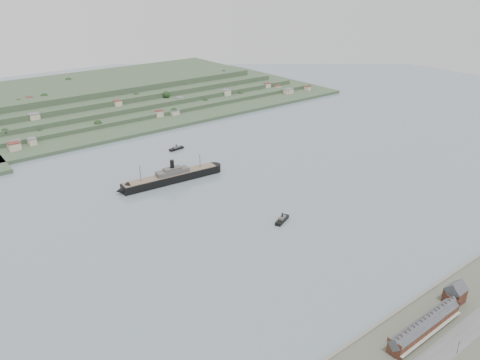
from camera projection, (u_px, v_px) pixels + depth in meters
ground at (244, 214)px, 378.91m from camera, size 1400.00×1400.00×0.00m
near_shore at (466, 346)px, 243.97m from camera, size 220.00×80.00×2.60m
terrace_row at (425, 326)px, 249.47m from camera, size 55.60×9.80×11.07m
gabled_building at (455, 293)px, 272.88m from camera, size 10.40×10.18×14.09m
far_peninsula at (90, 99)px, 672.94m from camera, size 760.00×309.00×30.00m
steamship at (168, 178)px, 433.90m from camera, size 106.39×20.59×25.51m
tugboat at (282, 220)px, 366.75m from camera, size 17.56×10.85×7.71m
ferry_east at (176, 148)px, 515.86m from camera, size 17.73×6.69×6.49m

